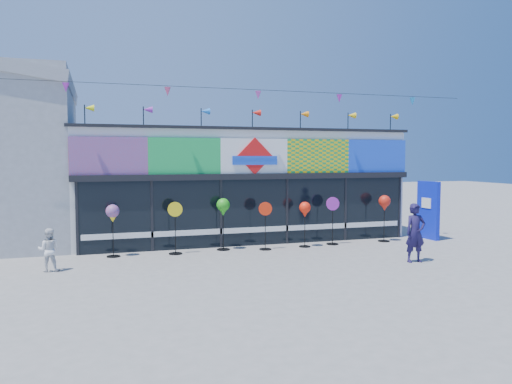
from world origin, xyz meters
name	(u,v)px	position (x,y,z in m)	size (l,w,h in m)	color
ground	(291,265)	(0.00, 0.00, 0.00)	(80.00, 80.00, 0.00)	slate
kite_shop	(235,183)	(0.00, 5.94, 2.05)	(16.00, 5.70, 5.31)	silver
blue_sign	(428,210)	(6.63, 2.76, 1.09)	(0.24, 1.09, 2.16)	#0D20CC
spinner_0	(113,215)	(-4.74, 2.81, 1.30)	(0.41, 0.41, 1.62)	black
spinner_1	(175,227)	(-2.86, 2.66, 0.88)	(0.47, 0.42, 1.66)	black
spinner_2	(223,209)	(-1.24, 2.89, 1.37)	(0.43, 0.43, 1.72)	black
spinner_3	(265,225)	(0.10, 2.52, 0.84)	(0.45, 0.40, 1.58)	black
spinner_4	(305,211)	(1.54, 2.59, 1.24)	(0.39, 0.39, 1.55)	black
spinner_5	(333,219)	(2.66, 2.74, 0.88)	(0.47, 0.43, 1.67)	black
spinner_6	(385,204)	(4.73, 2.73, 1.35)	(0.43, 0.43, 1.69)	black
adult_man	(415,233)	(3.63, -0.67, 0.86)	(0.63, 0.41, 1.72)	#1A133E
child	(49,250)	(-6.45, 1.30, 0.58)	(0.56, 0.33, 1.16)	white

